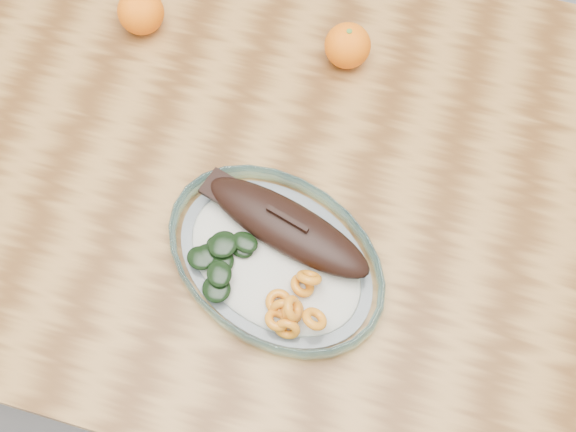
# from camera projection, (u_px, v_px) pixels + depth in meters

# --- Properties ---
(ground) EXTENTS (3.00, 3.00, 0.00)m
(ground) POSITION_uv_depth(u_px,v_px,m) (249.00, 307.00, 1.70)
(ground) COLOR slate
(ground) RESTS_ON ground
(dining_table) EXTENTS (1.20, 0.80, 0.75)m
(dining_table) POSITION_uv_depth(u_px,v_px,m) (228.00, 184.00, 1.10)
(dining_table) COLOR #5A3515
(dining_table) RESTS_ON ground
(plated_meal) EXTENTS (0.72, 0.72, 0.08)m
(plated_meal) POSITION_uv_depth(u_px,v_px,m) (276.00, 256.00, 0.93)
(plated_meal) COLOR white
(plated_meal) RESTS_ON dining_table
(orange_left) EXTENTS (0.07, 0.07, 0.07)m
(orange_left) POSITION_uv_depth(u_px,v_px,m) (141.00, 12.00, 1.07)
(orange_left) COLOR #FF5D05
(orange_left) RESTS_ON dining_table
(orange_right) EXTENTS (0.07, 0.07, 0.07)m
(orange_right) POSITION_uv_depth(u_px,v_px,m) (348.00, 46.00, 1.04)
(orange_right) COLOR #FF5D05
(orange_right) RESTS_ON dining_table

